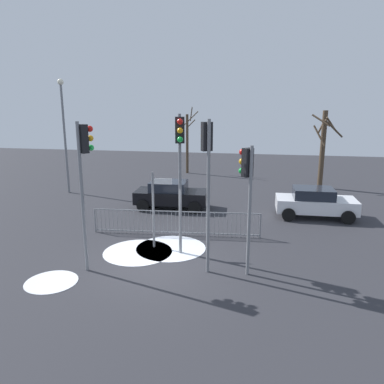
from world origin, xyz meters
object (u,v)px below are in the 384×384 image
traffic_light_rear_right (84,164)px  direction_sign_post (155,206)px  traffic_light_foreground_left (247,181)px  traffic_light_mid_left (207,162)px  bare_tree_left (188,142)px  car_black_near (171,194)px  traffic_light_mid_right (180,154)px  bare_tree_centre (323,147)px  car_white_far (315,202)px  street_lamp (64,125)px

traffic_light_rear_right → direction_sign_post: traffic_light_rear_right is taller
traffic_light_foreground_left → traffic_light_mid_left: bearing=135.1°
traffic_light_mid_left → bare_tree_left: 18.02m
traffic_light_mid_left → car_black_near: 8.33m
traffic_light_mid_right → direction_sign_post: traffic_light_mid_right is taller
direction_sign_post → car_black_near: bearing=93.5°
traffic_light_rear_right → bare_tree_left: 18.19m
direction_sign_post → bare_tree_centre: 14.47m
direction_sign_post → car_black_near: direction_sign_post is taller
bare_tree_left → direction_sign_post: bearing=-83.5°
car_white_far → bare_tree_left: 13.67m
car_white_far → traffic_light_rear_right: bearing=-138.7°
traffic_light_mid_left → direction_sign_post: bearing=111.6°
traffic_light_mid_left → car_white_far: bearing=26.1°
traffic_light_mid_right → street_lamp: (-8.99, 8.41, 0.44)m
car_black_near → car_white_far: (7.36, -0.31, 0.00)m
traffic_light_mid_left → bare_tree_left: bearing=71.6°
traffic_light_rear_right → bare_tree_centre: size_ratio=0.99×
traffic_light_mid_right → traffic_light_mid_left: (1.12, -1.14, -0.08)m
direction_sign_post → street_lamp: 11.41m
street_lamp → bare_tree_left: 10.17m
traffic_light_rear_right → car_black_near: bearing=119.9°
car_white_far → car_black_near: bearing=176.5°
traffic_light_foreground_left → bare_tree_left: 18.29m
traffic_light_foreground_left → car_white_far: bearing=19.1°
traffic_light_mid_right → bare_tree_centre: (6.77, 12.63, -1.02)m
bare_tree_centre → traffic_light_rear_right: bearing=-123.4°
direction_sign_post → bare_tree_left: (-1.80, 15.83, 0.83)m
bare_tree_centre → car_black_near: bearing=-142.7°
traffic_light_mid_right → direction_sign_post: size_ratio=1.72×
car_black_near → bare_tree_left: size_ratio=0.75×
car_black_near → car_white_far: size_ratio=1.01×
bare_tree_centre → direction_sign_post: bearing=-123.1°
bare_tree_left → bare_tree_centre: size_ratio=1.03×
traffic_light_foreground_left → bare_tree_centre: bearing=25.9°
direction_sign_post → car_white_far: bearing=34.3°
traffic_light_mid_right → traffic_light_foreground_left: bearing=141.0°
traffic_light_foreground_left → street_lamp: 14.89m
traffic_light_mid_right → car_white_far: (5.52, 5.77, -3.00)m
direction_sign_post → traffic_light_foreground_left: bearing=-29.1°
traffic_light_foreground_left → traffic_light_mid_right: (-2.40, 1.11, 0.64)m
traffic_light_mid_right → bare_tree_left: 16.69m
traffic_light_mid_right → direction_sign_post: (-1.12, 0.55, -2.08)m
bare_tree_left → bare_tree_centre: (9.69, -3.75, 0.23)m
traffic_light_rear_right → bare_tree_left: (-0.18, 18.15, -1.12)m
traffic_light_rear_right → direction_sign_post: 3.44m
car_black_near → bare_tree_left: 10.51m
traffic_light_mid_left → traffic_light_rear_right: bearing=157.9°
traffic_light_mid_left → street_lamp: street_lamp is taller
traffic_light_mid_right → traffic_light_mid_left: traffic_light_mid_right is taller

